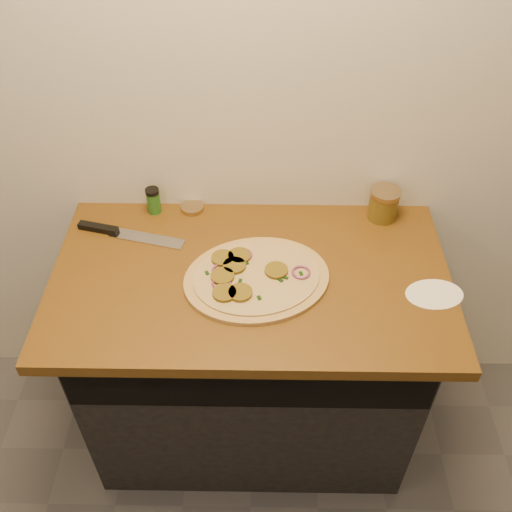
{
  "coord_description": "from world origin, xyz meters",
  "views": [
    {
      "loc": [
        0.03,
        0.22,
        2.12
      ],
      "look_at": [
        0.02,
        1.44,
        0.95
      ],
      "focal_mm": 40.0,
      "sensor_mm": 36.0,
      "label": 1
    }
  ],
  "objects_px": {
    "pizza": "(255,277)",
    "spice_shaker": "(153,201)",
    "salsa_jar": "(383,204)",
    "chefs_knife": "(121,233)"
  },
  "relations": [
    {
      "from": "pizza",
      "to": "spice_shaker",
      "type": "xyz_separation_m",
      "value": [
        -0.34,
        0.32,
        0.04
      ]
    },
    {
      "from": "pizza",
      "to": "salsa_jar",
      "type": "bearing_deg",
      "value": 35.61
    },
    {
      "from": "salsa_jar",
      "to": "spice_shaker",
      "type": "height_order",
      "value": "salsa_jar"
    },
    {
      "from": "chefs_knife",
      "to": "spice_shaker",
      "type": "xyz_separation_m",
      "value": [
        0.09,
        0.12,
        0.04
      ]
    },
    {
      "from": "salsa_jar",
      "to": "spice_shaker",
      "type": "distance_m",
      "value": 0.76
    },
    {
      "from": "chefs_knife",
      "to": "salsa_jar",
      "type": "relative_size",
      "value": 3.3
    },
    {
      "from": "salsa_jar",
      "to": "spice_shaker",
      "type": "relative_size",
      "value": 1.18
    },
    {
      "from": "pizza",
      "to": "salsa_jar",
      "type": "height_order",
      "value": "salsa_jar"
    },
    {
      "from": "chefs_knife",
      "to": "pizza",
      "type": "bearing_deg",
      "value": -24.37
    },
    {
      "from": "pizza",
      "to": "chefs_knife",
      "type": "relative_size",
      "value": 1.44
    }
  ]
}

